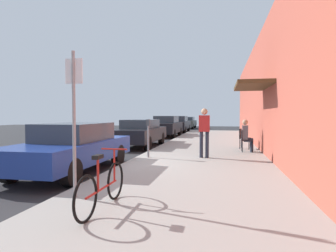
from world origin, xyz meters
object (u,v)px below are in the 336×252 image
Objects in this scene: parked_car_2 at (166,126)px; street_sign at (74,113)px; parked_car_1 at (140,132)px; parked_car_0 at (73,147)px; parked_car_3 at (178,124)px; cafe_chair_0 at (245,139)px; seated_patron_0 at (247,134)px; pedestrian_standing at (204,129)px; parked_car_4 at (187,122)px; cafe_chair_1 at (243,137)px; parking_meter at (148,135)px; bicycle_0 at (103,187)px.

street_sign reaches higher than parked_car_2.
parked_car_1 is 1.69× the size of street_sign.
street_sign is (1.50, -2.45, 0.93)m from parked_car_0.
parked_car_3 reaches higher than cafe_chair_0.
parked_car_2 is (0.00, 6.37, 0.06)m from parked_car_1.
street_sign is 2.02× the size of seated_patron_0.
pedestrian_standing reaches higher than parked_car_0.
parked_car_3 is 15.91m from pedestrian_standing.
seated_patron_0 is (5.01, -8.19, 0.04)m from parked_car_2.
cafe_chair_0 is (4.95, -20.00, -0.09)m from parked_car_4.
parked_car_4 is 5.06× the size of cafe_chair_1.
parking_meter is at bearing -170.74° from pedestrian_standing.
parked_car_1 is at bearing 170.24° from cafe_chair_1.
bicycle_0 is at bearing -85.28° from parked_car_4.
parked_car_2 reaches higher than cafe_chair_1.
pedestrian_standing is (3.46, -10.04, 0.35)m from parked_car_2.
seated_patron_0 is (5.01, -13.68, 0.06)m from parked_car_3.
parked_car_1 is at bearing 160.04° from seated_patron_0.
seated_patron_0 is (5.01, -1.82, 0.10)m from parked_car_1.
parked_car_1 is at bearing 133.28° from pedestrian_standing.
parking_meter is 1.52× the size of cafe_chair_0.
seated_patron_0 is (3.46, 2.16, -0.07)m from parking_meter.
parked_car_0 reaches higher than cafe_chair_1.
street_sign is (1.50, -20.52, 0.88)m from parked_car_3.
pedestrian_standing is at bearing 77.58° from bicycle_0.
street_sign is at bearing -85.82° from parked_car_3.
parked_car_4 is at bearing 103.91° from cafe_chair_0.
parked_car_3 is at bearing 102.55° from pedestrian_standing.
seated_patron_0 reaches higher than bicycle_0.
parked_car_3 reaches higher than parking_meter.
seated_patron_0 is at bearing -19.96° from parked_car_1.
seated_patron_0 is (5.01, -20.00, 0.11)m from parked_car_4.
parked_car_0 is 3.41× the size of seated_patron_0.
parked_car_3 reaches higher than seated_patron_0.
parked_car_2 is (0.00, 12.58, 0.07)m from parked_car_0.
parked_car_3 is 13.64m from cafe_chair_1.
parking_meter reaches higher than cafe_chair_1.
parked_car_3 is at bearing 90.00° from parked_car_2.
cafe_chair_0 is at bearing -58.83° from parked_car_2.
parking_meter is 1.02× the size of seated_patron_0.
cafe_chair_0 is 0.97m from cafe_chair_1.
parked_car_2 reaches higher than parking_meter.
parked_car_2 is 5.06× the size of cafe_chair_0.
bicycle_0 is (0.70, -5.16, -0.41)m from parking_meter.
parked_car_1 is at bearing 159.84° from cafe_chair_0.
parked_car_2 is 2.57× the size of bicycle_0.
parked_car_0 is 5.06× the size of cafe_chair_0.
parking_meter is 4.04m from cafe_chair_0.
street_sign reaches higher than parked_car_0.
parked_car_3 is 15.92m from parking_meter.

